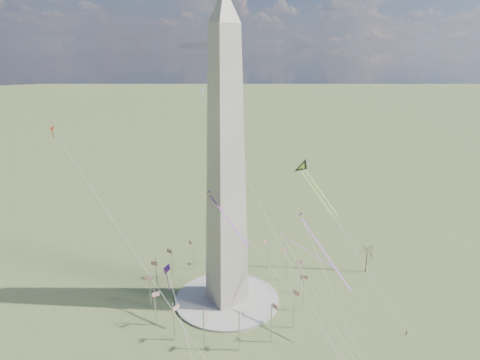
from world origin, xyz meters
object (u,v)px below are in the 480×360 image
tree_near (367,252)px  person_east (406,332)px  washington_monument (226,168)px  kite_delta_black (304,169)px

tree_near → person_east: tree_near is taller
washington_monument → kite_delta_black: (37.74, 6.46, -7.80)m
kite_delta_black → tree_near: bearing=134.0°
tree_near → kite_delta_black: bearing=135.2°
washington_monument → person_east: size_ratio=55.14×
washington_monument → person_east: washington_monument is taller
washington_monument → kite_delta_black: bearing=9.7°
washington_monument → person_east: (37.22, -45.14, -47.05)m
washington_monument → person_east: bearing=-50.5°
tree_near → person_east: (-18.75, -33.51, -7.77)m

